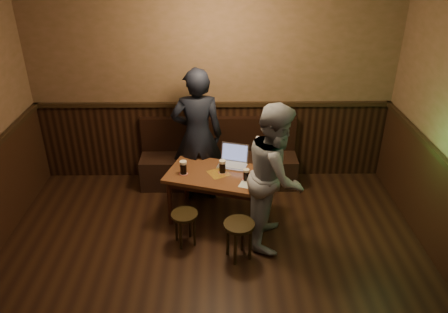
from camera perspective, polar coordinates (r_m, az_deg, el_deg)
name	(u,v)px	position (r m, az deg, el deg)	size (l,w,h in m)	color
room	(210,216)	(3.64, -1.86, -7.77)	(5.04, 6.04, 2.84)	black
bench	(219,163)	(6.26, -0.69, -0.89)	(2.20, 0.50, 0.95)	black
pub_table	(219,179)	(5.35, -0.68, -3.02)	(1.39, 1.04, 0.67)	#512717
stool_left	(185,219)	(5.09, -5.15, -8.20)	(0.40, 0.40, 0.42)	black
stool_right	(239,230)	(4.85, 1.97, -9.60)	(0.44, 0.44, 0.46)	black
pint_left	(183,167)	(5.28, -5.33, -1.43)	(0.11, 0.11, 0.17)	maroon
pint_mid	(222,166)	(5.29, -0.21, -1.31)	(0.11, 0.11, 0.17)	maroon
pint_right	(246,175)	(5.14, 2.92, -2.39)	(0.09, 0.09, 0.15)	maroon
laptop	(233,160)	(5.48, 1.23, -0.40)	(0.42, 0.37, 0.25)	silver
menu	(249,185)	(5.07, 3.28, -3.78)	(0.22, 0.15, 0.00)	silver
person_suit	(197,136)	(5.67, -3.50, 2.69)	(0.67, 0.44, 1.82)	black
person_grey	(276,175)	(4.92, 6.77, -2.47)	(0.83, 0.65, 1.71)	#929398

